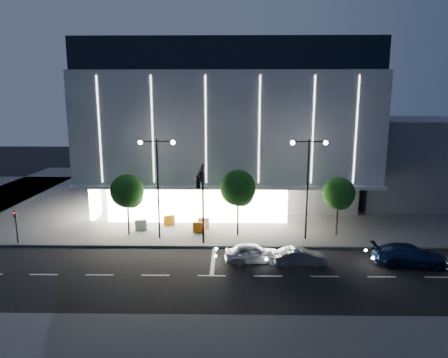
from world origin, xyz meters
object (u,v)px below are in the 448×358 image
barrier_a (169,220)px  barrier_c (199,227)px  tree_right (339,195)px  barrier_b (141,225)px  barrier_d (203,223)px  street_lamp_east (308,174)px  car_second (299,257)px  traffic_mast (202,191)px  car_lead (253,253)px  ped_signal_far (16,224)px  tree_mid (238,190)px  car_third (410,255)px  tree_left (128,193)px  street_lamp_west (158,174)px

barrier_a → barrier_c: size_ratio=1.00×
tree_right → barrier_b: (-18.17, 1.12, -3.23)m
barrier_b → barrier_d: (5.88, 0.71, 0.00)m
street_lamp_east → car_second: 7.81m
traffic_mast → street_lamp_east: street_lamp_east is taller
street_lamp_east → barrier_b: size_ratio=8.18×
street_lamp_east → car_lead: bearing=-134.7°
street_lamp_east → ped_signal_far: bearing=-176.6°
barrier_c → barrier_a: bearing=153.9°
traffic_mast → car_lead: bearing=-30.3°
traffic_mast → barrier_c: bearing=98.1°
car_lead → barrier_b: (-10.18, 7.16, -0.08)m
ped_signal_far → car_lead: size_ratio=0.70×
street_lamp_east → barrier_d: size_ratio=8.18×
ped_signal_far → barrier_d: ped_signal_far is taller
barrier_b → tree_mid: bearing=-17.4°
street_lamp_east → barrier_b: bearing=172.0°
tree_mid → barrier_b: (-9.17, 1.12, -3.68)m
barrier_c → tree_right: bearing=7.0°
tree_right → car_third: (3.78, -6.42, -3.10)m
traffic_mast → barrier_c: traffic_mast is taller
car_second → tree_left: bearing=59.9°
ped_signal_far → street_lamp_east: bearing=3.4°
barrier_d → barrier_a: bearing=162.9°
ped_signal_far → barrier_c: bearing=10.9°
tree_left → barrier_b: tree_left is taller
street_lamp_east → car_third: 10.11m
tree_left → tree_mid: tree_mid is taller
street_lamp_east → car_second: size_ratio=2.27×
car_third → barrier_d: 18.07m
tree_mid → barrier_a: tree_mid is taller
tree_right → barrier_c: size_ratio=5.01×
barrier_a → tree_right: bearing=-34.0°
street_lamp_west → car_third: 21.17m
barrier_b → car_third: bearing=-29.4°
tree_right → barrier_a: tree_right is taller
street_lamp_east → barrier_c: bearing=171.2°
tree_right → barrier_a: size_ratio=5.01×
car_third → street_lamp_east: bearing=57.3°
street_lamp_east → tree_right: size_ratio=1.63×
traffic_mast → car_third: (15.81, -2.74, -4.24)m
tree_mid → barrier_a: 8.10m
car_lead → barrier_b: size_ratio=3.91×
barrier_c → traffic_mast: bearing=-72.8°
street_lamp_west → barrier_c: size_ratio=8.18×
car_second → barrier_c: car_second is taller
tree_left → barrier_d: (6.71, 1.83, -3.38)m
street_lamp_east → car_second: (-1.50, -5.53, -5.30)m
street_lamp_west → barrier_a: bearing=85.1°
barrier_c → barrier_d: same height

